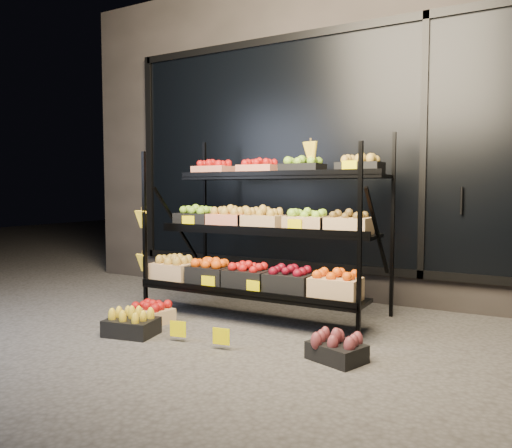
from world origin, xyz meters
The scene contains 8 objects.
ground centered at (0.00, 0.00, 0.00)m, with size 24.00×24.00×0.00m, color #514F4C.
building centered at (0.00, 2.59, 1.75)m, with size 6.00×2.08×3.50m.
display_rack centered at (-0.02, 0.60, 0.79)m, with size 2.18×1.02×1.70m.
tag_floor_a centered at (-0.19, -0.40, 0.06)m, with size 0.13×0.01×0.12m, color #EBD800.
tag_floor_b centered at (0.20, -0.40, 0.06)m, with size 0.13×0.01×0.12m, color #EBD800.
floor_crate_left centered at (-0.75, -0.05, 0.09)m, with size 0.39×0.32×0.18m.
floor_crate_midleft centered at (-0.62, -0.44, 0.09)m, with size 0.43×0.35×0.20m.
floor_crate_right centered at (1.00, -0.21, 0.09)m, with size 0.42×0.36×0.19m.
Camera 1 is at (2.13, -3.34, 1.15)m, focal length 35.00 mm.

